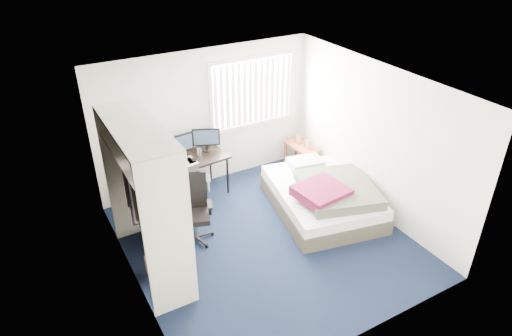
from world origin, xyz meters
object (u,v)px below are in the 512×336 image
Objects in this scene: nightstand at (302,148)px; bed at (324,196)px; desk at (181,159)px; office_chair at (194,214)px.

bed is (-0.50, -1.38, -0.15)m from nightstand.
bed is at bearing -38.58° from desk.
desk is at bearing 176.63° from nightstand.
nightstand is (2.66, 0.98, -0.00)m from office_chair.
bed is at bearing -10.27° from office_chair.
desk is at bearing 141.42° from bed.
desk is 2.43m from nightstand.
office_chair is at bearing -103.29° from desk.
nightstand is at bearing 20.27° from office_chair.
desk is 2.48m from bed.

